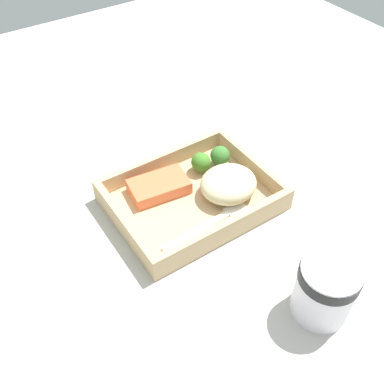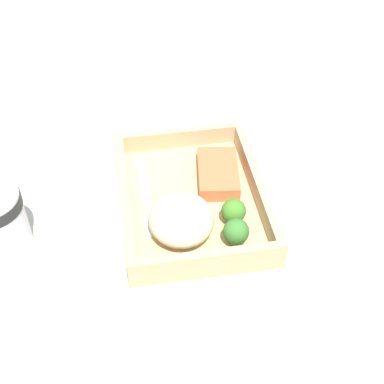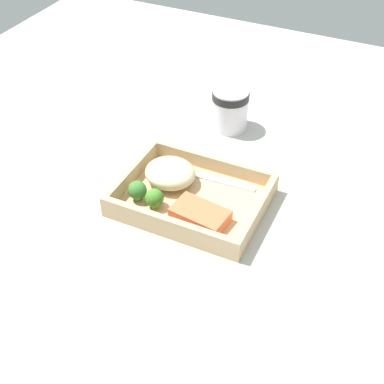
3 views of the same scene
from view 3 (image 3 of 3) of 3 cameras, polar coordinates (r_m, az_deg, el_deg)
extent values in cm
cube|color=#B5B4AA|center=(98.37, 0.00, -1.63)|extent=(160.00, 160.00, 2.00)
cube|color=tan|center=(97.30, 0.00, -0.94)|extent=(26.09, 19.97, 1.20)
cube|color=tan|center=(102.57, 2.24, 3.10)|extent=(26.09, 1.20, 3.01)
cube|color=tan|center=(89.74, -2.56, -3.54)|extent=(26.09, 1.20, 3.01)
cube|color=tan|center=(92.64, 6.98, -2.14)|extent=(1.20, 17.57, 3.01)
cube|color=tan|center=(100.62, -6.43, 1.98)|extent=(1.20, 17.57, 3.01)
cube|color=#E36B41|center=(92.03, 0.87, -2.45)|extent=(10.33, 6.96, 2.23)
ellipsoid|color=beige|center=(98.99, -2.34, 2.04)|extent=(9.58, 8.71, 4.49)
cylinder|color=#779B51|center=(95.09, -4.00, -1.30)|extent=(1.27, 1.27, 1.14)
sphere|color=#448129|center=(94.10, -4.04, -0.63)|extent=(3.35, 3.35, 3.35)
cylinder|color=#84A75E|center=(96.86, -5.79, -0.48)|extent=(1.30, 1.30, 1.20)
sphere|color=#3B772F|center=(95.85, -5.85, 0.22)|extent=(3.43, 3.43, 3.43)
cube|color=white|center=(100.25, 3.37, 1.08)|extent=(12.44, 1.78, 0.44)
cube|color=white|center=(102.39, -0.80, 2.14)|extent=(3.52, 2.38, 0.44)
cylinder|color=white|center=(115.19, 4.08, 8.81)|extent=(7.64, 7.64, 9.09)
cylinder|color=black|center=(113.47, 4.16, 10.24)|extent=(7.86, 7.86, 1.64)
cube|color=white|center=(82.50, 1.63, -11.49)|extent=(8.97, 12.23, 0.24)
camera|label=1|loc=(1.09, 28.23, 31.07)|focal=42.00mm
camera|label=2|loc=(1.13, -27.61, 31.76)|focal=50.00mm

